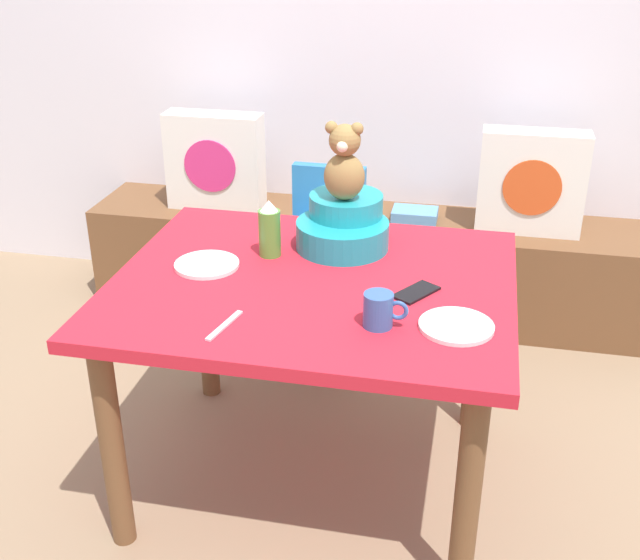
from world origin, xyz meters
TOP-DOWN VIEW (x-y plane):
  - ground_plane at (0.00, 0.00)m, footprint 8.00×8.00m
  - back_wall at (0.00, 1.51)m, footprint 4.40×0.10m
  - window_bench at (0.00, 1.24)m, footprint 2.60×0.44m
  - pillow_floral_left at (-0.73, 1.22)m, footprint 0.44×0.15m
  - pillow_floral_right at (0.68, 1.22)m, footprint 0.44×0.15m
  - book_stack at (0.19, 1.24)m, footprint 0.20×0.14m
  - dining_table at (0.00, 0.00)m, footprint 1.19×0.99m
  - highchair at (-0.14, 0.81)m, footprint 0.34×0.45m
  - infant_seat_teal at (0.04, 0.27)m, footprint 0.30×0.33m
  - teddy_bear at (0.04, 0.27)m, footprint 0.13×0.12m
  - ketchup_bottle at (-0.17, 0.15)m, footprint 0.07×0.07m
  - coffee_mug at (0.23, -0.24)m, footprint 0.12×0.08m
  - dinner_plate_near at (0.43, -0.21)m, footprint 0.20×0.20m
  - dinner_plate_far at (-0.34, 0.02)m, footprint 0.20×0.20m
  - cell_phone at (0.31, -0.03)m, footprint 0.14×0.16m
  - table_fork at (-0.17, -0.33)m, footprint 0.05×0.17m

SIDE VIEW (x-z plane):
  - ground_plane at x=0.00m, z-range 0.00..0.00m
  - window_bench at x=0.00m, z-range 0.00..0.46m
  - book_stack at x=0.19m, z-range 0.46..0.51m
  - highchair at x=-0.14m, z-range 0.13..0.92m
  - dining_table at x=0.00m, z-range 0.27..1.01m
  - pillow_floral_left at x=-0.73m, z-range 0.46..0.90m
  - pillow_floral_right at x=0.68m, z-range 0.46..0.90m
  - table_fork at x=-0.17m, z-range 0.74..0.75m
  - cell_phone at x=0.31m, z-range 0.74..0.75m
  - dinner_plate_near at x=0.43m, z-range 0.74..0.75m
  - dinner_plate_far at x=-0.34m, z-range 0.74..0.75m
  - coffee_mug at x=0.23m, z-range 0.74..0.84m
  - infant_seat_teal at x=0.04m, z-range 0.73..0.89m
  - ketchup_bottle at x=-0.17m, z-range 0.73..0.92m
  - teddy_bear at x=0.04m, z-range 0.89..1.14m
  - back_wall at x=0.00m, z-range 0.00..2.60m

